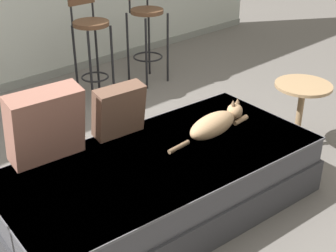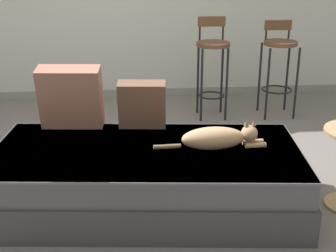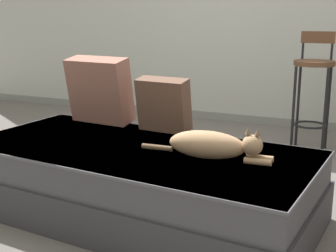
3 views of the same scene
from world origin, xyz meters
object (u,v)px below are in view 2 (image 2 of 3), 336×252
object	(u,v)px
throw_pillow_middle	(142,105)
bar_stool_near_window	(213,57)
throw_pillow_corner	(71,97)
cat	(218,138)
couch	(147,177)
bar_stool_by_doorway	(279,58)

from	to	relation	value
throw_pillow_middle	bar_stool_near_window	world-z (taller)	bar_stool_near_window
throw_pillow_corner	cat	world-z (taller)	throw_pillow_corner
couch	cat	size ratio (longest dim) A/B	2.88
bar_stool_near_window	bar_stool_by_doorway	world-z (taller)	bar_stool_near_window
bar_stool_by_doorway	cat	bearing A→B (deg)	-118.02
couch	throw_pillow_middle	world-z (taller)	throw_pillow_middle
throw_pillow_corner	cat	bearing A→B (deg)	-25.76
couch	bar_stool_by_doorway	bearing A→B (deg)	51.35
throw_pillow_middle	cat	bearing A→B (deg)	-41.84
cat	throw_pillow_middle	bearing A→B (deg)	138.16
couch	bar_stool_by_doorway	size ratio (longest dim) A/B	2.19
throw_pillow_corner	bar_stool_near_window	size ratio (longest dim) A/B	0.46
throw_pillow_corner	couch	bearing A→B (deg)	-40.45
throw_pillow_corner	cat	distance (m)	1.11
throw_pillow_corner	cat	xyz separation A→B (m)	(0.99, -0.48, -0.16)
cat	bar_stool_by_doorway	size ratio (longest dim) A/B	0.76
cat	bar_stool_by_doorway	bearing A→B (deg)	61.98
couch	throw_pillow_middle	size ratio (longest dim) A/B	5.99
couch	bar_stool_near_window	distance (m)	2.00
couch	throw_pillow_middle	bearing A→B (deg)	91.97
bar_stool_near_window	throw_pillow_corner	bearing A→B (deg)	-133.17
couch	throw_pillow_corner	distance (m)	0.82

